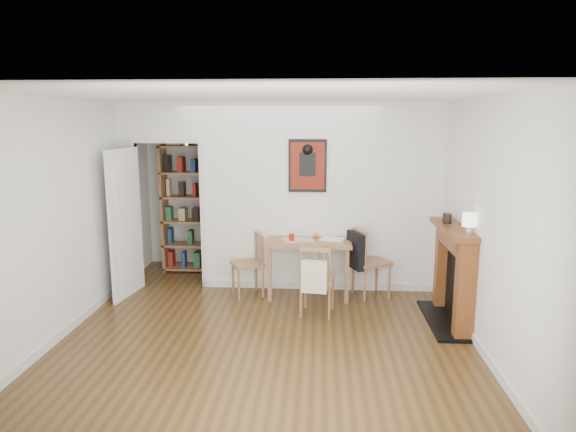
# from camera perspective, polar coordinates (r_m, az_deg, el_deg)

# --- Properties ---
(ground) EXTENTS (5.20, 5.20, 0.00)m
(ground) POSITION_cam_1_polar(r_m,az_deg,el_deg) (6.14, -2.08, -12.03)
(ground) COLOR #52381A
(ground) RESTS_ON ground
(room_shell) EXTENTS (5.20, 5.20, 5.20)m
(room_shell) POSITION_cam_1_polar(r_m,az_deg,el_deg) (7.08, -0.27, 1.97)
(room_shell) COLOR silver
(room_shell) RESTS_ON ground
(dining_table) EXTENTS (1.13, 0.72, 0.77)m
(dining_table) POSITION_cam_1_polar(r_m,az_deg,el_deg) (6.95, 2.33, -3.43)
(dining_table) COLOR #966B46
(dining_table) RESTS_ON ground
(chair_left) EXTENTS (0.57, 0.57, 0.86)m
(chair_left) POSITION_cam_1_polar(r_m,az_deg,el_deg) (7.00, -4.52, -5.43)
(chair_left) COLOR #9A6A47
(chair_left) RESTS_ON ground
(chair_right) EXTENTS (0.65, 0.61, 0.94)m
(chair_right) POSITION_cam_1_polar(r_m,az_deg,el_deg) (7.02, 9.09, -5.04)
(chair_right) COLOR #9A6A47
(chair_right) RESTS_ON ground
(chair_front) EXTENTS (0.50, 0.55, 0.89)m
(chair_front) POSITION_cam_1_polar(r_m,az_deg,el_deg) (6.32, 3.25, -7.00)
(chair_front) COLOR #9A6A47
(chair_front) RESTS_ON ground
(bookshelf) EXTENTS (0.84, 0.34, 2.00)m
(bookshelf) POSITION_cam_1_polar(r_m,az_deg,el_deg) (8.17, -10.90, 0.75)
(bookshelf) COLOR #966B46
(bookshelf) RESTS_ON ground
(fireplace) EXTENTS (0.45, 1.25, 1.16)m
(fireplace) POSITION_cam_1_polar(r_m,az_deg,el_deg) (6.34, 18.02, -5.91)
(fireplace) COLOR brown
(fireplace) RESTS_ON ground
(red_glass) EXTENTS (0.07, 0.07, 0.09)m
(red_glass) POSITION_cam_1_polar(r_m,az_deg,el_deg) (6.88, 0.40, -2.38)
(red_glass) COLOR maroon
(red_glass) RESTS_ON dining_table
(orange_fruit) EXTENTS (0.07, 0.07, 0.07)m
(orange_fruit) POSITION_cam_1_polar(r_m,az_deg,el_deg) (7.06, 3.13, -2.14)
(orange_fruit) COLOR orange
(orange_fruit) RESTS_ON dining_table
(placemat) EXTENTS (0.48, 0.41, 0.00)m
(placemat) POSITION_cam_1_polar(r_m,az_deg,el_deg) (6.92, 1.10, -2.67)
(placemat) COLOR beige
(placemat) RESTS_ON dining_table
(notebook) EXTENTS (0.37, 0.31, 0.02)m
(notebook) POSITION_cam_1_polar(r_m,az_deg,el_deg) (6.96, 4.98, -2.58)
(notebook) COLOR silver
(notebook) RESTS_ON dining_table
(mantel_lamp) EXTENTS (0.15, 0.15, 0.23)m
(mantel_lamp) POSITION_cam_1_polar(r_m,az_deg,el_deg) (5.82, 19.47, -0.52)
(mantel_lamp) COLOR silver
(mantel_lamp) RESTS_ON fireplace
(ceramic_jar_a) EXTENTS (0.10, 0.10, 0.12)m
(ceramic_jar_a) POSITION_cam_1_polar(r_m,az_deg,el_deg) (6.34, 17.29, -0.27)
(ceramic_jar_a) COLOR black
(ceramic_jar_a) RESTS_ON fireplace
(ceramic_jar_b) EXTENTS (0.08, 0.08, 0.10)m
(ceramic_jar_b) POSITION_cam_1_polar(r_m,az_deg,el_deg) (6.49, 17.13, -0.10)
(ceramic_jar_b) COLOR black
(ceramic_jar_b) RESTS_ON fireplace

